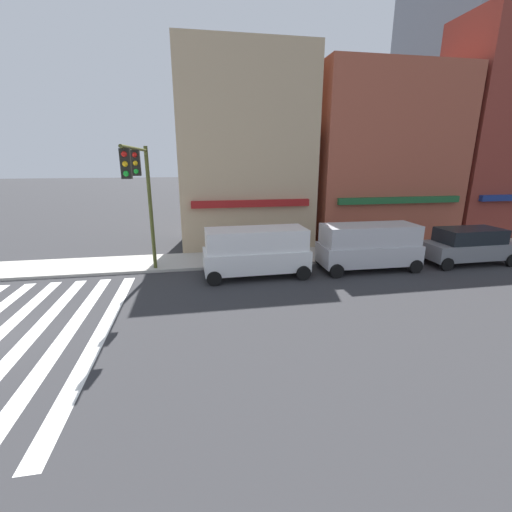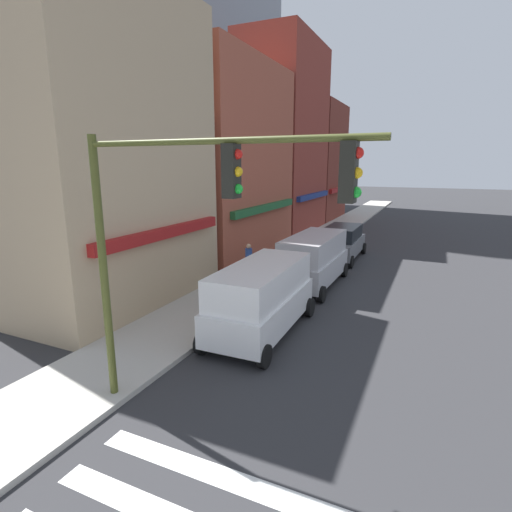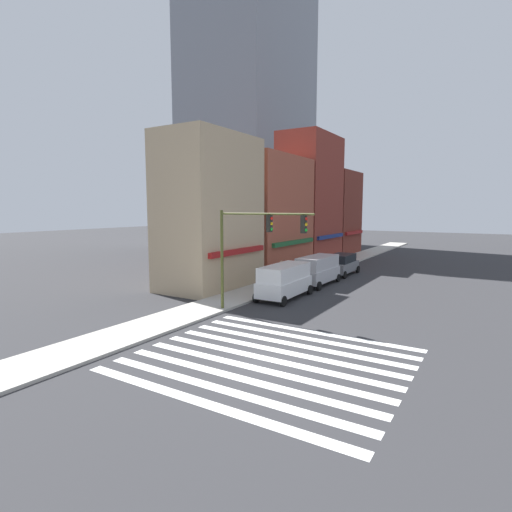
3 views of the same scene
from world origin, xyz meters
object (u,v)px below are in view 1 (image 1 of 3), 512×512
Objects in this scene: traffic_signal at (142,185)px; suv_grey at (468,245)px; van_white at (256,250)px; van_silver at (369,245)px; pedestrian_blue_shirt at (329,238)px.

suv_grey is at bearing 1.85° from traffic_signal.
van_white is 5.84m from van_silver.
suv_grey is 2.67× the size of pedestrian_blue_shirt.
traffic_signal is at bearing 85.72° from pedestrian_blue_shirt.
suv_grey is at bearing 0.73° from van_silver.
traffic_signal is at bearing -174.89° from van_white.
traffic_signal is 1.29× the size of suv_grey.
van_silver is 2.98m from pedestrian_blue_shirt.
van_white and van_silver have the same top height.
traffic_signal is 16.95m from suv_grey.
traffic_signal is 5.89m from van_white.
traffic_signal is at bearing -178.73° from suv_grey.
van_silver reaches higher than suv_grey.
van_silver is 5.83m from suv_grey.
van_silver is (10.77, 0.54, -3.19)m from traffic_signal.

